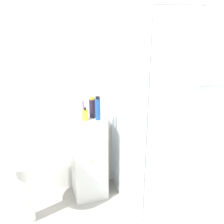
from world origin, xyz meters
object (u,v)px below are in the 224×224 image
(sink, at_px, (21,160))
(lotion_bottle_white, at_px, (82,108))
(shampoo_bottle_blue, at_px, (98,109))
(shampoo_bottle_tall_black, at_px, (92,108))
(soap_dispenser, at_px, (85,115))

(sink, xyz_separation_m, lotion_bottle_white, (0.64, 0.33, 0.32))
(shampoo_bottle_blue, bearing_deg, sink, -167.98)
(shampoo_bottle_tall_black, bearing_deg, lotion_bottle_white, 136.09)
(sink, xyz_separation_m, soap_dispenser, (0.63, 0.19, 0.30))
(sink, xyz_separation_m, shampoo_bottle_blue, (0.76, 0.16, 0.36))
(soap_dispenser, xyz_separation_m, lotion_bottle_white, (0.00, 0.14, 0.02))
(shampoo_bottle_tall_black, height_order, shampoo_bottle_blue, shampoo_bottle_blue)
(sink, bearing_deg, lotion_bottle_white, 27.54)
(sink, distance_m, shampoo_bottle_tall_black, 0.84)
(sink, height_order, soap_dispenser, soap_dispenser)
(sink, height_order, shampoo_bottle_tall_black, shampoo_bottle_tall_black)
(shampoo_bottle_blue, bearing_deg, lotion_bottle_white, 125.71)
(shampoo_bottle_tall_black, height_order, lotion_bottle_white, shampoo_bottle_tall_black)
(sink, relative_size, shampoo_bottle_blue, 4.03)
(soap_dispenser, height_order, shampoo_bottle_blue, shampoo_bottle_blue)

